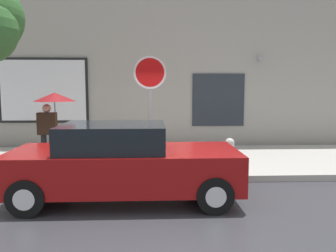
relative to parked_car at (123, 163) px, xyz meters
name	(u,v)px	position (x,y,z in m)	size (l,w,h in m)	color
ground_plane	(137,198)	(0.27, 0.06, -0.71)	(60.00, 60.00, 0.00)	#333338
sidewalk	(142,161)	(0.27, 3.06, -0.64)	(20.00, 4.00, 0.15)	#A3A099
building_facade	(143,48)	(0.24, 5.56, 2.77)	(20.00, 0.67, 7.00)	#9E998E
parked_car	(123,163)	(0.00, 0.00, 0.00)	(4.24, 1.83, 1.46)	maroon
fire_hydrant	(230,153)	(2.47, 1.89, -0.20)	(0.30, 0.44, 0.74)	white
pedestrian_with_umbrella	(52,107)	(-1.96, 2.37, 0.93)	(1.04, 1.04, 1.85)	black
stop_sign	(150,91)	(0.51, 1.62, 1.35)	(0.76, 0.10, 2.70)	gray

